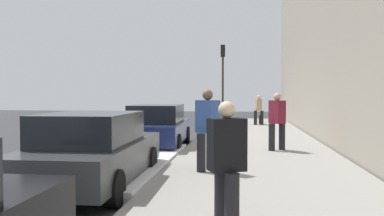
{
  "coord_description": "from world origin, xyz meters",
  "views": [
    {
      "loc": [
        -13.83,
        -2.83,
        1.89
      ],
      "look_at": [
        -1.52,
        -1.24,
        1.44
      ],
      "focal_mm": 36.67,
      "sensor_mm": 36.0,
      "label": 1
    }
  ],
  "objects_px": {
    "pedestrian_black_coat": "(227,162)",
    "pedestrian_burgundy_coat": "(277,120)",
    "parked_car_charcoal": "(93,150)",
    "pedestrian_tan_coat": "(259,109)",
    "pedestrian_blue_coat": "(208,128)",
    "rolling_suitcase": "(261,119)",
    "parked_car_navy": "(158,126)",
    "traffic_light_pole": "(223,71)"
  },
  "relations": [
    {
      "from": "pedestrian_black_coat",
      "to": "pedestrian_burgundy_coat",
      "type": "height_order",
      "value": "pedestrian_burgundy_coat"
    },
    {
      "from": "parked_car_charcoal",
      "to": "pedestrian_tan_coat",
      "type": "distance_m",
      "value": 15.34
    },
    {
      "from": "parked_car_charcoal",
      "to": "pedestrian_blue_coat",
      "type": "distance_m",
      "value": 2.56
    },
    {
      "from": "pedestrian_black_coat",
      "to": "rolling_suitcase",
      "type": "xyz_separation_m",
      "value": [
        17.98,
        -1.24,
        -0.62
      ]
    },
    {
      "from": "pedestrian_burgundy_coat",
      "to": "pedestrian_tan_coat",
      "type": "bearing_deg",
      "value": 0.87
    },
    {
      "from": "pedestrian_burgundy_coat",
      "to": "parked_car_navy",
      "type": "bearing_deg",
      "value": 75.28
    },
    {
      "from": "parked_car_navy",
      "to": "pedestrian_blue_coat",
      "type": "bearing_deg",
      "value": -154.67
    },
    {
      "from": "parked_car_charcoal",
      "to": "pedestrian_black_coat",
      "type": "relative_size",
      "value": 2.7
    },
    {
      "from": "pedestrian_blue_coat",
      "to": "parked_car_navy",
      "type": "bearing_deg",
      "value": 25.33
    },
    {
      "from": "pedestrian_burgundy_coat",
      "to": "pedestrian_blue_coat",
      "type": "xyz_separation_m",
      "value": [
        -3.47,
        1.83,
        0.04
      ]
    },
    {
      "from": "parked_car_charcoal",
      "to": "pedestrian_blue_coat",
      "type": "bearing_deg",
      "value": -59.64
    },
    {
      "from": "parked_car_navy",
      "to": "pedestrian_burgundy_coat",
      "type": "xyz_separation_m",
      "value": [
        -1.04,
        -3.97,
        0.33
      ]
    },
    {
      "from": "parked_car_navy",
      "to": "pedestrian_blue_coat",
      "type": "height_order",
      "value": "pedestrian_blue_coat"
    },
    {
      "from": "pedestrian_blue_coat",
      "to": "rolling_suitcase",
      "type": "bearing_deg",
      "value": -7.36
    },
    {
      "from": "parked_car_navy",
      "to": "rolling_suitcase",
      "type": "xyz_separation_m",
      "value": [
        9.61,
        -3.96,
        -0.35
      ]
    },
    {
      "from": "parked_car_charcoal",
      "to": "pedestrian_burgundy_coat",
      "type": "relative_size",
      "value": 2.52
    },
    {
      "from": "parked_car_charcoal",
      "to": "pedestrian_burgundy_coat",
      "type": "xyz_separation_m",
      "value": [
        4.74,
        -4.02,
        0.33
      ]
    },
    {
      "from": "rolling_suitcase",
      "to": "pedestrian_burgundy_coat",
      "type": "bearing_deg",
      "value": -179.95
    },
    {
      "from": "pedestrian_blue_coat",
      "to": "rolling_suitcase",
      "type": "distance_m",
      "value": 14.25
    },
    {
      "from": "parked_car_navy",
      "to": "rolling_suitcase",
      "type": "distance_m",
      "value": 10.39
    },
    {
      "from": "parked_car_charcoal",
      "to": "pedestrian_burgundy_coat",
      "type": "distance_m",
      "value": 6.23
    },
    {
      "from": "pedestrian_burgundy_coat",
      "to": "rolling_suitcase",
      "type": "xyz_separation_m",
      "value": [
        10.65,
        0.01,
        -0.69
      ]
    },
    {
      "from": "parked_car_charcoal",
      "to": "traffic_light_pole",
      "type": "relative_size",
      "value": 0.96
    },
    {
      "from": "parked_car_navy",
      "to": "pedestrian_black_coat",
      "type": "height_order",
      "value": "pedestrian_black_coat"
    },
    {
      "from": "parked_car_charcoal",
      "to": "pedestrian_tan_coat",
      "type": "height_order",
      "value": "pedestrian_tan_coat"
    },
    {
      "from": "pedestrian_blue_coat",
      "to": "rolling_suitcase",
      "type": "height_order",
      "value": "pedestrian_blue_coat"
    },
    {
      "from": "parked_car_navy",
      "to": "pedestrian_tan_coat",
      "type": "xyz_separation_m",
      "value": [
        9.06,
        -3.81,
        0.28
      ]
    },
    {
      "from": "pedestrian_tan_coat",
      "to": "pedestrian_burgundy_coat",
      "type": "bearing_deg",
      "value": -179.13
    },
    {
      "from": "pedestrian_blue_coat",
      "to": "pedestrian_tan_coat",
      "type": "height_order",
      "value": "pedestrian_blue_coat"
    },
    {
      "from": "pedestrian_black_coat",
      "to": "pedestrian_tan_coat",
      "type": "bearing_deg",
      "value": -3.59
    },
    {
      "from": "pedestrian_blue_coat",
      "to": "traffic_light_pole",
      "type": "xyz_separation_m",
      "value": [
        14.63,
        0.4,
        2.14
      ]
    },
    {
      "from": "parked_car_charcoal",
      "to": "pedestrian_burgundy_coat",
      "type": "height_order",
      "value": "pedestrian_burgundy_coat"
    },
    {
      "from": "pedestrian_tan_coat",
      "to": "traffic_light_pole",
      "type": "xyz_separation_m",
      "value": [
        1.06,
        2.08,
        2.23
      ]
    },
    {
      "from": "pedestrian_burgundy_coat",
      "to": "pedestrian_blue_coat",
      "type": "distance_m",
      "value": 3.92
    },
    {
      "from": "parked_car_navy",
      "to": "rolling_suitcase",
      "type": "height_order",
      "value": "parked_car_navy"
    },
    {
      "from": "pedestrian_blue_coat",
      "to": "pedestrian_tan_coat",
      "type": "xyz_separation_m",
      "value": [
        13.56,
        -1.68,
        -0.09
      ]
    },
    {
      "from": "pedestrian_tan_coat",
      "to": "rolling_suitcase",
      "type": "bearing_deg",
      "value": -14.76
    },
    {
      "from": "pedestrian_tan_coat",
      "to": "traffic_light_pole",
      "type": "bearing_deg",
      "value": 62.94
    },
    {
      "from": "traffic_light_pole",
      "to": "rolling_suitcase",
      "type": "distance_m",
      "value": 3.66
    },
    {
      "from": "traffic_light_pole",
      "to": "rolling_suitcase",
      "type": "xyz_separation_m",
      "value": [
        -0.51,
        -2.22,
        -2.86
      ]
    },
    {
      "from": "parked_car_charcoal",
      "to": "pedestrian_blue_coat",
      "type": "height_order",
      "value": "pedestrian_blue_coat"
    },
    {
      "from": "pedestrian_burgundy_coat",
      "to": "pedestrian_blue_coat",
      "type": "bearing_deg",
      "value": 152.13
    }
  ]
}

